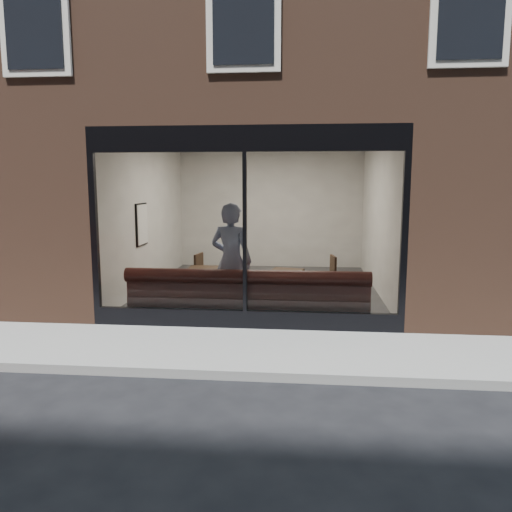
# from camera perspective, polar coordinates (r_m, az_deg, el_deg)

# --- Properties ---
(ground) EXTENTS (120.00, 120.00, 0.00)m
(ground) POSITION_cam_1_polar(r_m,az_deg,el_deg) (6.22, -3.54, -13.68)
(ground) COLOR black
(ground) RESTS_ON ground
(sidewalk_near) EXTENTS (40.00, 2.00, 0.01)m
(sidewalk_near) POSITION_cam_1_polar(r_m,az_deg,el_deg) (7.14, -2.26, -10.63)
(sidewalk_near) COLOR gray
(sidewalk_near) RESTS_ON ground
(kerb_near) EXTENTS (40.00, 0.10, 0.12)m
(kerb_near) POSITION_cam_1_polar(r_m,az_deg,el_deg) (6.15, -3.62, -13.33)
(kerb_near) COLOR gray
(kerb_near) RESTS_ON ground
(host_building_pier_left) EXTENTS (2.50, 12.00, 3.20)m
(host_building_pier_left) POSITION_cam_1_polar(r_m,az_deg,el_deg) (14.48, -13.36, 5.30)
(host_building_pier_left) COLOR brown
(host_building_pier_left) RESTS_ON ground
(host_building_pier_right) EXTENTS (2.50, 12.00, 3.20)m
(host_building_pier_right) POSITION_cam_1_polar(r_m,az_deg,el_deg) (14.00, 17.24, 5.04)
(host_building_pier_right) COLOR brown
(host_building_pier_right) RESTS_ON ground
(host_building_backfill) EXTENTS (5.00, 6.00, 3.20)m
(host_building_backfill) POSITION_cam_1_polar(r_m,az_deg,el_deg) (16.73, 2.37, 5.91)
(host_building_backfill) COLOR brown
(host_building_backfill) RESTS_ON ground
(cafe_floor) EXTENTS (6.00, 6.00, 0.00)m
(cafe_floor) POSITION_cam_1_polar(r_m,az_deg,el_deg) (10.98, 0.57, -3.75)
(cafe_floor) COLOR #2D2D30
(cafe_floor) RESTS_ON ground
(cafe_ceiling) EXTENTS (6.00, 6.00, 0.00)m
(cafe_ceiling) POSITION_cam_1_polar(r_m,az_deg,el_deg) (10.76, 0.60, 12.98)
(cafe_ceiling) COLOR white
(cafe_ceiling) RESTS_ON host_building_upper
(cafe_wall_back) EXTENTS (5.00, 0.00, 5.00)m
(cafe_wall_back) POSITION_cam_1_polar(r_m,az_deg,el_deg) (13.73, 1.67, 5.36)
(cafe_wall_back) COLOR beige
(cafe_wall_back) RESTS_ON ground
(cafe_wall_left) EXTENTS (0.00, 6.00, 6.00)m
(cafe_wall_left) POSITION_cam_1_polar(r_m,az_deg,el_deg) (11.24, -12.20, 4.49)
(cafe_wall_left) COLOR beige
(cafe_wall_left) RESTS_ON ground
(cafe_wall_right) EXTENTS (0.00, 6.00, 6.00)m
(cafe_wall_right) POSITION_cam_1_polar(r_m,az_deg,el_deg) (10.83, 13.87, 4.29)
(cafe_wall_right) COLOR beige
(cafe_wall_right) RESTS_ON ground
(storefront_kick) EXTENTS (5.00, 0.10, 0.30)m
(storefront_kick) POSITION_cam_1_polar(r_m,az_deg,el_deg) (8.09, -1.25, -7.25)
(storefront_kick) COLOR black
(storefront_kick) RESTS_ON ground
(storefront_header) EXTENTS (5.00, 0.10, 0.40)m
(storefront_header) POSITION_cam_1_polar(r_m,az_deg,el_deg) (7.82, -1.32, 13.28)
(storefront_header) COLOR black
(storefront_header) RESTS_ON host_building_upper
(storefront_mullion) EXTENTS (0.06, 0.10, 2.50)m
(storefront_mullion) POSITION_cam_1_polar(r_m,az_deg,el_deg) (7.83, -1.28, 2.65)
(storefront_mullion) COLOR black
(storefront_mullion) RESTS_ON storefront_kick
(storefront_glass) EXTENTS (4.80, 0.00, 4.80)m
(storefront_glass) POSITION_cam_1_polar(r_m,az_deg,el_deg) (7.80, -1.31, 2.63)
(storefront_glass) COLOR white
(storefront_glass) RESTS_ON storefront_kick
(banquette) EXTENTS (4.00, 0.55, 0.45)m
(banquette) POSITION_cam_1_polar(r_m,az_deg,el_deg) (8.46, -0.93, -6.03)
(banquette) COLOR #341713
(banquette) RESTS_ON cafe_floor
(person) EXTENTS (0.82, 0.63, 2.00)m
(person) POSITION_cam_1_polar(r_m,az_deg,el_deg) (8.56, -2.84, -0.58)
(person) COLOR #8593B7
(person) RESTS_ON cafe_floor
(cafe_table_left) EXTENTS (0.62, 0.62, 0.04)m
(cafe_table_left) POSITION_cam_1_polar(r_m,az_deg,el_deg) (9.30, -5.93, -1.50)
(cafe_table_left) COLOR black
(cafe_table_left) RESTS_ON cafe_floor
(cafe_table_right) EXTENTS (0.66, 0.66, 0.04)m
(cafe_table_right) POSITION_cam_1_polar(r_m,az_deg,el_deg) (9.05, 3.49, -1.75)
(cafe_table_right) COLOR black
(cafe_table_right) RESTS_ON cafe_floor
(cafe_chair_left) EXTENTS (0.47, 0.47, 0.04)m
(cafe_chair_left) POSITION_cam_1_polar(r_m,az_deg,el_deg) (10.05, -7.52, -3.69)
(cafe_chair_left) COLOR black
(cafe_chair_left) RESTS_ON cafe_floor
(cafe_chair_right) EXTENTS (0.48, 0.48, 0.04)m
(cafe_chair_right) POSITION_cam_1_polar(r_m,az_deg,el_deg) (9.70, 7.64, -4.13)
(cafe_chair_right) COLOR black
(cafe_chair_right) RESTS_ON cafe_floor
(wall_poster) EXTENTS (0.02, 0.62, 0.83)m
(wall_poster) POSITION_cam_1_polar(r_m,az_deg,el_deg) (10.72, -12.85, 3.54)
(wall_poster) COLOR white
(wall_poster) RESTS_ON cafe_wall_left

